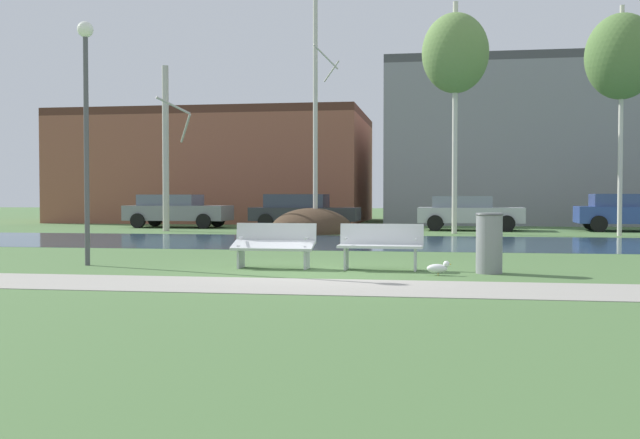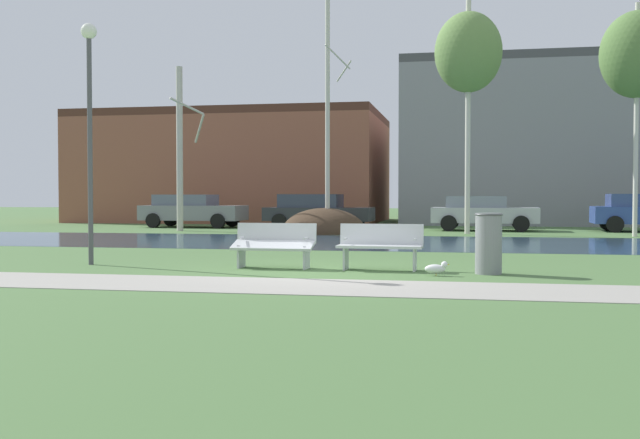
# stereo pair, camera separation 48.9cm
# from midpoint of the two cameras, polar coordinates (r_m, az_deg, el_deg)

# --- Properties ---
(ground_plane) EXTENTS (120.00, 120.00, 0.00)m
(ground_plane) POSITION_cam_midpoint_polar(r_m,az_deg,el_deg) (23.60, 3.27, -1.60)
(ground_plane) COLOR #4C703D
(paved_path_strip) EXTENTS (60.00, 2.03, 0.01)m
(paved_path_strip) POSITION_cam_midpoint_polar(r_m,az_deg,el_deg) (11.63, -2.72, -5.10)
(paved_path_strip) COLOR #9E998E
(paved_path_strip) RESTS_ON ground
(river_band) EXTENTS (80.00, 7.31, 0.01)m
(river_band) POSITION_cam_midpoint_polar(r_m,az_deg,el_deg) (22.62, 3.02, -1.73)
(river_band) COLOR #2D475B
(river_band) RESTS_ON ground
(soil_mound) EXTENTS (3.23, 3.12, 1.89)m
(soil_mound) POSITION_cam_midpoint_polar(r_m,az_deg,el_deg) (28.19, -1.13, -1.03)
(soil_mound) COLOR #423021
(soil_mound) RESTS_ON ground
(bench_left) EXTENTS (1.61, 0.59, 0.87)m
(bench_left) POSITION_cam_midpoint_polar(r_m,az_deg,el_deg) (14.52, -4.50, -1.88)
(bench_left) COLOR silver
(bench_left) RESTS_ON ground
(bench_right) EXTENTS (1.61, 0.59, 0.87)m
(bench_right) POSITION_cam_midpoint_polar(r_m,az_deg,el_deg) (14.18, 3.68, -1.96)
(bench_right) COLOR silver
(bench_right) RESTS_ON ground
(trash_bin) EXTENTS (0.50, 0.50, 1.10)m
(trash_bin) POSITION_cam_midpoint_polar(r_m,az_deg,el_deg) (13.80, 11.80, -1.71)
(trash_bin) COLOR gray
(trash_bin) RESTS_ON ground
(seagull) EXTENTS (0.44, 0.16, 0.26)m
(seagull) POSITION_cam_midpoint_polar(r_m,az_deg,el_deg) (13.32, 7.99, -3.69)
(seagull) COLOR white
(seagull) RESTS_ON ground
(streetlamp) EXTENTS (0.32, 0.32, 4.90)m
(streetlamp) POSITION_cam_midpoint_polar(r_m,az_deg,el_deg) (15.95, -18.28, 8.59)
(streetlamp) COLOR #4C4C51
(streetlamp) RESTS_ON ground
(birch_far_left) EXTENTS (1.22, 2.11, 6.56)m
(birch_far_left) POSITION_cam_midpoint_polar(r_m,az_deg,el_deg) (30.43, -12.10, 5.44)
(birch_far_left) COLOR #BCB7A8
(birch_far_left) RESTS_ON ground
(birch_left) EXTENTS (1.01, 1.80, 8.73)m
(birch_left) POSITION_cam_midpoint_polar(r_m,az_deg,el_deg) (28.14, -0.82, 8.00)
(birch_left) COLOR beige
(birch_left) RESTS_ON ground
(birch_center_left) EXTENTS (2.46, 2.46, 8.56)m
(birch_center_left) POSITION_cam_midpoint_polar(r_m,az_deg,el_deg) (28.61, 9.80, 12.34)
(birch_center_left) COLOR beige
(birch_center_left) RESTS_ON ground
(birch_center) EXTENTS (2.47, 2.47, 7.99)m
(birch_center) POSITION_cam_midpoint_polar(r_m,az_deg,el_deg) (28.33, 21.57, 11.46)
(birch_center) COLOR beige
(birch_center) RESTS_ON ground
(parked_van_nearest_grey) EXTENTS (4.62, 2.18, 1.46)m
(parked_van_nearest_grey) POSITION_cam_midpoint_polar(r_m,az_deg,el_deg) (33.71, -11.31, 0.72)
(parked_van_nearest_grey) COLOR slate
(parked_van_nearest_grey) RESTS_ON ground
(parked_sedan_second_dark) EXTENTS (4.70, 2.20, 1.47)m
(parked_sedan_second_dark) POSITION_cam_midpoint_polar(r_m,az_deg,el_deg) (32.40, -1.77, 0.71)
(parked_sedan_second_dark) COLOR #282B30
(parked_sedan_second_dark) RESTS_ON ground
(parked_hatch_third_silver) EXTENTS (4.26, 2.18, 1.39)m
(parked_hatch_third_silver) POSITION_cam_midpoint_polar(r_m,az_deg,el_deg) (30.86, 10.82, 0.57)
(parked_hatch_third_silver) COLOR #B2B5BC
(parked_hatch_third_silver) RESTS_ON ground
(parked_wagon_fourth_blue) EXTENTS (4.27, 2.23, 1.48)m
(parked_wagon_fourth_blue) POSITION_cam_midpoint_polar(r_m,az_deg,el_deg) (31.85, 22.14, 0.57)
(parked_wagon_fourth_blue) COLOR #2D4793
(parked_wagon_fourth_blue) RESTS_ON ground
(building_brick_low) EXTENTS (16.08, 9.88, 5.87)m
(building_brick_low) POSITION_cam_midpoint_polar(r_m,az_deg,el_deg) (42.01, -7.96, 3.89)
(building_brick_low) COLOR brown
(building_brick_low) RESTS_ON ground
(building_grey_warehouse) EXTENTS (16.39, 9.04, 8.05)m
(building_grey_warehouse) POSITION_cam_midpoint_polar(r_m,az_deg,el_deg) (40.15, 16.78, 5.49)
(building_grey_warehouse) COLOR gray
(building_grey_warehouse) RESTS_ON ground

